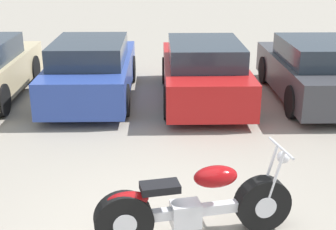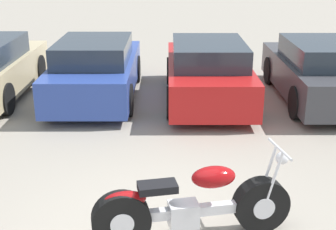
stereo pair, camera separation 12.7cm
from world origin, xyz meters
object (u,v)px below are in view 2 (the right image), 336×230
parked_car_red (206,72)px  parked_car_dark_grey (319,72)px  motorcycle (190,206)px  parked_car_blue (95,70)px

parked_car_red → parked_car_dark_grey: same height
motorcycle → parked_car_red: size_ratio=0.56×
parked_car_dark_grey → motorcycle: bearing=-120.2°
motorcycle → parked_car_blue: size_ratio=0.56×
motorcycle → parked_car_blue: 5.82m
motorcycle → parked_car_blue: parked_car_blue is taller
parked_car_blue → parked_car_dark_grey: 4.99m
parked_car_blue → parked_car_dark_grey: (4.99, -0.17, 0.00)m
parked_car_red → parked_car_dark_grey: (2.49, 0.01, 0.00)m
motorcycle → parked_car_red: 5.35m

